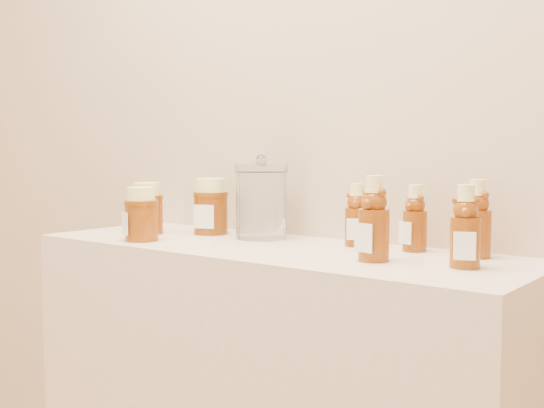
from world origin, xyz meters
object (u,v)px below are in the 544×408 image
Objects in this scene: honey_jar_left at (147,208)px; bear_bottle_back_left at (356,211)px; bear_bottle_front_left at (374,213)px; glass_canister at (261,198)px.

bear_bottle_back_left is at bearing 39.04° from honey_jar_left.
glass_canister is at bearing 171.16° from bear_bottle_front_left.
bear_bottle_front_left is 1.43× the size of honey_jar_left.
bear_bottle_back_left reaches higher than honey_jar_left.
honey_jar_left is at bearing -159.17° from glass_canister.
bear_bottle_back_left is 0.26m from glass_canister.
glass_canister reaches higher than honey_jar_left.
honey_jar_left is at bearing 170.52° from bear_bottle_back_left.
honey_jar_left is 0.31m from glass_canister.
bear_bottle_front_left is 0.68m from honey_jar_left.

